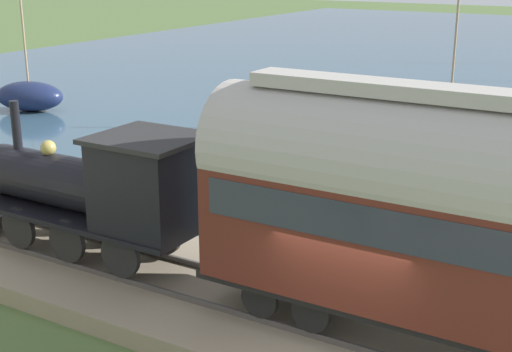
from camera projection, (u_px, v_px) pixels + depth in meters
rail_embankment at (359, 339)px, 13.35m from camera, size 4.44×56.00×0.53m
steam_locomotive at (102, 186)px, 15.82m from camera, size 2.05×6.23×3.31m
passenger_coach at (437, 208)px, 11.88m from camera, size 2.28×8.58×4.57m
sailboat_navy at (30, 96)px, 33.72m from camera, size 2.82×3.70×5.44m
sailboat_gray at (449, 115)px, 30.16m from camera, size 1.76×3.87×8.65m
rowboat_off_pier at (384, 204)px, 20.58m from camera, size 1.44×2.23×0.40m
rowboat_far_out at (183, 163)px, 24.55m from camera, size 2.35×2.35×0.44m
rowboat_near_shore at (322, 153)px, 26.03m from camera, size 1.33×2.79×0.37m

